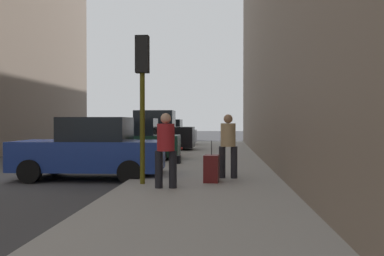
{
  "coord_description": "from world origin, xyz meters",
  "views": [
    {
      "loc": [
        6.44,
        -12.29,
        1.68
      ],
      "look_at": [
        5.15,
        5.87,
        1.39
      ],
      "focal_mm": 40.0,
      "sensor_mm": 36.0,
      "label": 1
    }
  ],
  "objects": [
    {
      "name": "parked_blue_sedan",
      "position": [
        2.65,
        -0.2,
        0.85
      ],
      "size": [
        4.22,
        2.09,
        1.79
      ],
      "color": "navy",
      "rests_on": "ground_plane"
    },
    {
      "name": "rolling_suitcase",
      "position": [
        6.17,
        -1.56,
        0.49
      ],
      "size": [
        0.4,
        0.58,
        1.04
      ],
      "color": "#591414",
      "rests_on": "sidewalk"
    },
    {
      "name": "parked_gray_coupe",
      "position": [
        2.65,
        15.6,
        0.85
      ],
      "size": [
        4.23,
        2.11,
        1.79
      ],
      "color": "slate",
      "rests_on": "ground_plane"
    },
    {
      "name": "parked_black_suv",
      "position": [
        2.65,
        10.57,
        1.03
      ],
      "size": [
        4.6,
        2.07,
        2.25
      ],
      "color": "black",
      "rests_on": "ground_plane"
    },
    {
      "name": "ground_plane",
      "position": [
        0.0,
        0.0,
        0.0
      ],
      "size": [
        120.0,
        120.0,
        0.0
      ],
      "primitive_type": "plane",
      "color": "#38383A"
    },
    {
      "name": "parked_dark_green_sedan",
      "position": [
        2.65,
        4.82,
        0.85
      ],
      "size": [
        4.26,
        2.17,
        1.79
      ],
      "color": "#193828",
      "rests_on": "ground_plane"
    },
    {
      "name": "sidewalk",
      "position": [
        6.0,
        0.0,
        0.07
      ],
      "size": [
        4.0,
        40.0,
        0.15
      ],
      "primitive_type": "cube",
      "color": "gray",
      "rests_on": "ground_plane"
    },
    {
      "name": "duffel_bag",
      "position": [
        4.76,
        3.09,
        0.29
      ],
      "size": [
        0.32,
        0.44,
        0.28
      ],
      "color": "black",
      "rests_on": "sidewalk"
    },
    {
      "name": "fire_hydrant",
      "position": [
        4.45,
        6.84,
        0.5
      ],
      "size": [
        0.42,
        0.22,
        0.7
      ],
      "color": "red",
      "rests_on": "sidewalk"
    },
    {
      "name": "pedestrian_in_red_jacket",
      "position": [
        5.15,
        -2.63,
        1.1
      ],
      "size": [
        0.51,
        0.42,
        1.71
      ],
      "color": "black",
      "rests_on": "sidewalk"
    },
    {
      "name": "traffic_light",
      "position": [
        4.5,
        -2.01,
        2.76
      ],
      "size": [
        0.32,
        0.32,
        3.6
      ],
      "color": "#514C0F",
      "rests_on": "sidewalk"
    },
    {
      "name": "pedestrian_in_tan_coat",
      "position": [
        6.6,
        -0.82,
        1.1
      ],
      "size": [
        0.52,
        0.45,
        1.71
      ],
      "color": "black",
      "rests_on": "sidewalk"
    }
  ]
}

